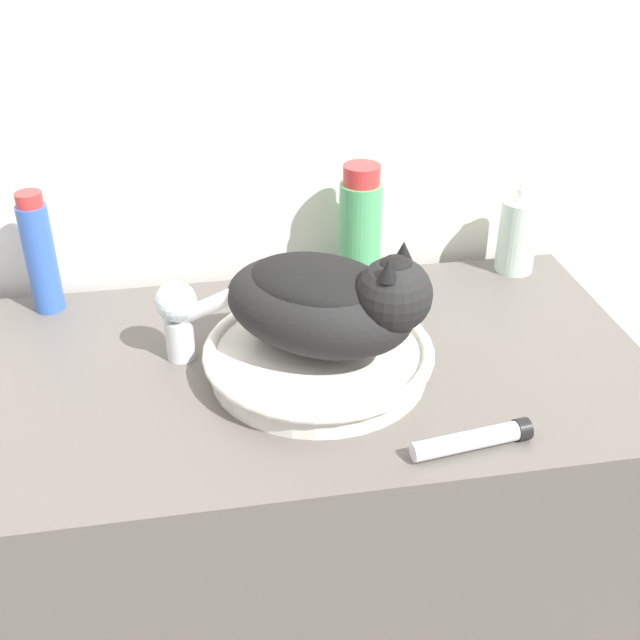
{
  "coord_description": "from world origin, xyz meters",
  "views": [
    {
      "loc": [
        -0.11,
        -0.71,
        1.56
      ],
      "look_at": [
        0.06,
        0.25,
        0.97
      ],
      "focal_mm": 45.0,
      "sensor_mm": 36.0,
      "label": 1
    }
  ],
  "objects_px": {
    "cream_tube": "(473,440)",
    "faucet": "(183,313)",
    "cat": "(328,299)",
    "shampoo_bottle_tall": "(40,254)",
    "mouthwash_bottle": "(360,228)",
    "soap_pump_bottle": "(518,235)"
  },
  "relations": [
    {
      "from": "faucet",
      "to": "cat",
      "type": "bearing_deg",
      "value": -0.62
    },
    {
      "from": "cat",
      "to": "soap_pump_bottle",
      "type": "distance_m",
      "value": 0.49
    },
    {
      "from": "shampoo_bottle_tall",
      "to": "cream_tube",
      "type": "distance_m",
      "value": 0.76
    },
    {
      "from": "mouthwash_bottle",
      "to": "cream_tube",
      "type": "relative_size",
      "value": 1.31
    },
    {
      "from": "cat",
      "to": "cream_tube",
      "type": "distance_m",
      "value": 0.28
    },
    {
      "from": "cream_tube",
      "to": "faucet",
      "type": "bearing_deg",
      "value": 142.16
    },
    {
      "from": "faucet",
      "to": "cream_tube",
      "type": "height_order",
      "value": "faucet"
    },
    {
      "from": "cream_tube",
      "to": "shampoo_bottle_tall",
      "type": "bearing_deg",
      "value": 141.09
    },
    {
      "from": "cat",
      "to": "faucet",
      "type": "relative_size",
      "value": 2.42
    },
    {
      "from": "soap_pump_bottle",
      "to": "cat",
      "type": "bearing_deg",
      "value": -145.79
    },
    {
      "from": "faucet",
      "to": "mouthwash_bottle",
      "type": "bearing_deg",
      "value": 52.37
    },
    {
      "from": "shampoo_bottle_tall",
      "to": "cream_tube",
      "type": "height_order",
      "value": "shampoo_bottle_tall"
    },
    {
      "from": "faucet",
      "to": "mouthwash_bottle",
      "type": "distance_m",
      "value": 0.37
    },
    {
      "from": "soap_pump_bottle",
      "to": "cream_tube",
      "type": "bearing_deg",
      "value": -117.25
    },
    {
      "from": "cream_tube",
      "to": "cat",
      "type": "bearing_deg",
      "value": 127.94
    },
    {
      "from": "cat",
      "to": "cream_tube",
      "type": "xyz_separation_m",
      "value": [
        0.16,
        -0.2,
        -0.11
      ]
    },
    {
      "from": "cat",
      "to": "shampoo_bottle_tall",
      "type": "height_order",
      "value": "cat"
    },
    {
      "from": "shampoo_bottle_tall",
      "to": "mouthwash_bottle",
      "type": "height_order",
      "value": "mouthwash_bottle"
    },
    {
      "from": "shampoo_bottle_tall",
      "to": "mouthwash_bottle",
      "type": "distance_m",
      "value": 0.54
    },
    {
      "from": "mouthwash_bottle",
      "to": "cream_tube",
      "type": "distance_m",
      "value": 0.49
    },
    {
      "from": "mouthwash_bottle",
      "to": "cream_tube",
      "type": "bearing_deg",
      "value": -84.07
    },
    {
      "from": "faucet",
      "to": "soap_pump_bottle",
      "type": "height_order",
      "value": "soap_pump_bottle"
    }
  ]
}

